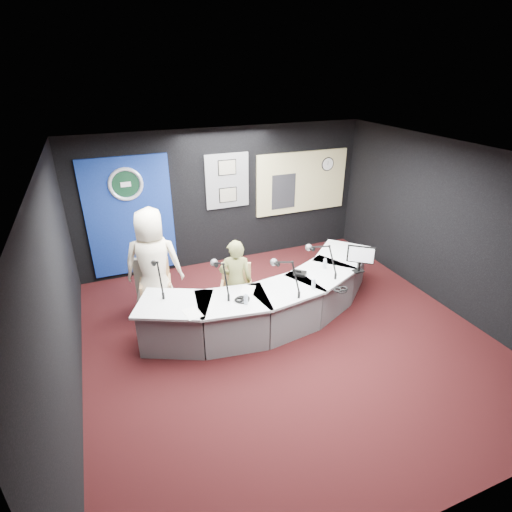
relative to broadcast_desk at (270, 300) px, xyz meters
name	(u,v)px	position (x,y,z in m)	size (l,w,h in m)	color
ground	(287,337)	(0.05, -0.55, -0.38)	(6.00, 6.00, 0.00)	black
ceiling	(294,159)	(0.05, -0.55, 2.42)	(6.00, 6.00, 0.02)	silver
wall_back	(225,198)	(0.05, 2.45, 1.02)	(6.00, 0.02, 2.80)	black
wall_front	(458,412)	(0.05, -3.55, 1.02)	(6.00, 0.02, 2.80)	black
wall_left	(60,300)	(-2.95, -0.55, 1.02)	(0.02, 6.00, 2.80)	black
wall_right	(451,228)	(3.05, -0.55, 1.02)	(0.02, 6.00, 2.80)	black
broadcast_desk	(270,300)	(0.00, 0.00, 0.00)	(4.50, 1.90, 0.75)	silver
backdrop_panel	(130,217)	(-1.85, 2.42, 0.88)	(1.60, 0.05, 2.30)	navy
agency_seal	(126,184)	(-1.85, 2.38, 1.52)	(0.63, 0.63, 0.07)	silver
seal_center	(126,184)	(-1.85, 2.38, 1.52)	(0.48, 0.48, 0.01)	black
pinboard	(227,181)	(0.10, 2.42, 1.38)	(0.90, 0.04, 1.10)	slate
framed_photo_upper	(227,168)	(0.10, 2.39, 1.65)	(0.34, 0.02, 0.27)	gray
framed_photo_lower	(228,195)	(0.10, 2.39, 1.09)	(0.34, 0.02, 0.27)	gray
booth_window_frame	(302,182)	(1.80, 2.42, 1.18)	(2.12, 0.06, 1.32)	#C8BC7D
booth_glow	(302,182)	(1.80, 2.41, 1.18)	(2.00, 0.02, 1.20)	#FFE7A1
equipment_rack	(284,192)	(1.35, 2.39, 1.03)	(0.55, 0.02, 0.75)	black
wall_clock	(328,164)	(2.40, 2.39, 1.52)	(0.28, 0.28, 0.01)	white
armchair_left	(156,288)	(-1.70, 0.87, 0.13)	(0.56, 0.56, 1.00)	tan
armchair_right	(236,297)	(-0.52, 0.20, 0.07)	(0.50, 0.50, 0.89)	tan
draped_jacket	(150,276)	(-1.76, 1.11, 0.24)	(0.50, 0.10, 0.70)	gray
person_man	(153,264)	(-1.70, 0.87, 0.58)	(0.93, 0.60, 1.90)	#FFEECB
person_woman	(236,282)	(-0.52, 0.20, 0.35)	(0.53, 0.35, 1.46)	olive
computer_monitor	(360,254)	(1.48, -0.27, 0.70)	(0.41, 0.02, 0.28)	black
desk_phone	(300,273)	(0.53, -0.01, 0.40)	(0.20, 0.16, 0.05)	black
headphones_near	(341,289)	(0.87, -0.69, 0.39)	(0.23, 0.23, 0.04)	black
headphones_far	(242,299)	(-0.62, -0.38, 0.39)	(0.24, 0.24, 0.04)	black
paper_stack	(192,313)	(-1.39, -0.44, 0.38)	(0.21, 0.30, 0.00)	white
notepad	(248,290)	(-0.44, -0.14, 0.38)	(0.20, 0.28, 0.00)	white
boom_mic_a	(157,272)	(-1.70, 0.39, 0.68)	(0.16, 0.74, 0.60)	black
boom_mic_b	(221,274)	(-0.83, -0.01, 0.68)	(0.16, 0.74, 0.60)	black
boom_mic_c	(286,272)	(0.11, -0.34, 0.68)	(0.26, 0.72, 0.60)	black
boom_mic_d	(322,256)	(0.90, -0.05, 0.68)	(0.30, 0.71, 0.60)	black
water_bottles	(307,276)	(0.53, -0.23, 0.46)	(2.35, 0.60, 0.18)	silver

